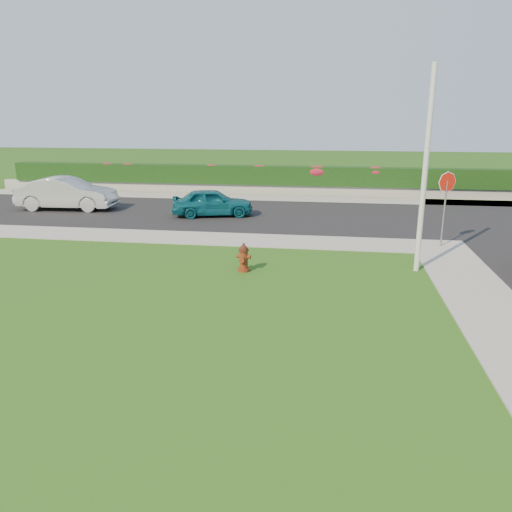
% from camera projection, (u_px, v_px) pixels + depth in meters
% --- Properties ---
extents(ground, '(120.00, 120.00, 0.00)m').
position_uv_depth(ground, '(182.00, 342.00, 10.58)').
color(ground, black).
rests_on(ground, ground).
extents(street_far, '(26.00, 8.00, 0.04)m').
position_uv_depth(street_far, '(166.00, 212.00, 24.61)').
color(street_far, black).
rests_on(street_far, ground).
extents(sidewalk_far, '(24.00, 2.00, 0.04)m').
position_uv_depth(sidewalk_far, '(103.00, 235.00, 19.99)').
color(sidewalk_far, gray).
rests_on(sidewalk_far, ground).
extents(curb_corner, '(2.00, 2.00, 0.04)m').
position_uv_depth(curb_corner, '(440.00, 247.00, 18.13)').
color(curb_corner, gray).
rests_on(curb_corner, ground).
extents(sidewalk_beyond, '(34.00, 2.00, 0.04)m').
position_uv_depth(sidewalk_beyond, '(261.00, 198.00, 28.79)').
color(sidewalk_beyond, gray).
rests_on(sidewalk_beyond, ground).
extents(retaining_wall, '(34.00, 0.40, 0.60)m').
position_uv_depth(retaining_wall, '(264.00, 189.00, 30.14)').
color(retaining_wall, gray).
rests_on(retaining_wall, ground).
extents(hedge, '(32.00, 0.90, 1.10)m').
position_uv_depth(hedge, '(264.00, 175.00, 30.00)').
color(hedge, black).
rests_on(hedge, retaining_wall).
extents(fire_hydrant, '(0.46, 0.43, 0.88)m').
position_uv_depth(fire_hydrant, '(244.00, 258.00, 15.29)').
color(fire_hydrant, '#4E1E0C').
rests_on(fire_hydrant, ground).
extents(sedan_teal, '(4.04, 2.43, 1.29)m').
position_uv_depth(sedan_teal, '(212.00, 202.00, 23.45)').
color(sedan_teal, '#0D5563').
rests_on(sedan_teal, street_far).
extents(sedan_silver, '(4.96, 1.98, 1.60)m').
position_uv_depth(sedan_silver, '(67.00, 193.00, 25.04)').
color(sedan_silver, '#B1B4B9').
rests_on(sedan_silver, street_far).
extents(utility_pole, '(0.16, 0.16, 6.06)m').
position_uv_depth(utility_pole, '(425.00, 172.00, 14.64)').
color(utility_pole, silver).
rests_on(utility_pole, ground).
extents(stop_sign, '(0.67, 0.37, 2.74)m').
position_uv_depth(stop_sign, '(446.00, 191.00, 17.65)').
color(stop_sign, slate).
rests_on(stop_sign, ground).
extents(flower_clump_a, '(1.09, 0.70, 0.55)m').
position_uv_depth(flower_clump_a, '(107.00, 167.00, 31.24)').
color(flower_clump_a, '#B81F34').
rests_on(flower_clump_a, hedge).
extents(flower_clump_b, '(1.10, 0.71, 0.55)m').
position_uv_depth(flower_clump_b, '(128.00, 168.00, 31.05)').
color(flower_clump_b, '#B81F34').
rests_on(flower_clump_b, hedge).
extents(flower_clump_c, '(1.03, 0.66, 0.52)m').
position_uv_depth(flower_clump_c, '(212.00, 169.00, 30.28)').
color(flower_clump_c, '#B81F34').
rests_on(flower_clump_c, hedge).
extents(flower_clump_d, '(1.07, 0.69, 0.54)m').
position_uv_depth(flower_clump_d, '(259.00, 170.00, 29.86)').
color(flower_clump_d, '#B81F34').
rests_on(flower_clump_d, hedge).
extents(flower_clump_e, '(1.37, 0.88, 0.69)m').
position_uv_depth(flower_clump_e, '(317.00, 172.00, 29.38)').
color(flower_clump_e, '#B81F34').
rests_on(flower_clump_e, hedge).
extents(flower_clump_f, '(1.17, 0.75, 0.58)m').
position_uv_depth(flower_clump_f, '(375.00, 172.00, 28.89)').
color(flower_clump_f, '#B81F34').
rests_on(flower_clump_f, hedge).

